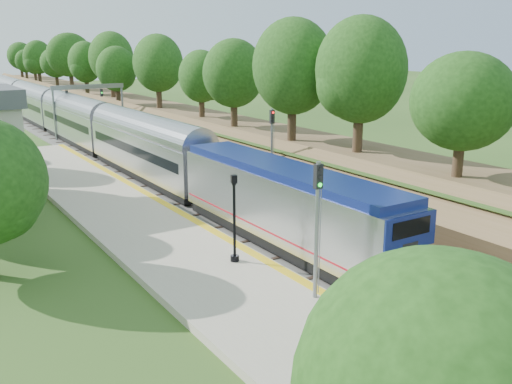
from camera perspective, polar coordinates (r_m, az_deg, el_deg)
ground at (r=23.24m, az=21.07°, el=-14.17°), size 320.00×320.00×0.00m
trackbed at (r=74.82m, az=-17.60°, el=5.73°), size 9.50×170.00×0.28m
platform at (r=31.82m, az=-8.88°, el=-5.04°), size 6.40×68.00×0.38m
yellow_stripe at (r=32.92m, az=-4.35°, el=-3.86°), size 0.55×68.00×0.01m
embankment at (r=77.13m, az=-11.69°, el=7.77°), size 10.64×170.00×11.70m
signal_gantry at (r=69.61m, az=-16.42°, el=9.14°), size 8.40×0.38×6.20m
trees_behind_platform at (r=33.36m, az=-21.91°, el=2.72°), size 7.82×53.32×7.21m
train at (r=84.94m, az=-21.06°, el=7.89°), size 2.93×137.62×4.31m
lamppost_mid at (r=18.70m, az=17.78°, el=-13.22°), size 0.42×0.42×4.30m
lamppost_far at (r=27.76m, az=-2.18°, el=-3.16°), size 0.43×0.43×4.36m
signal_platform at (r=23.44m, az=6.13°, el=-2.38°), size 0.34×0.27×5.87m
signal_farside at (r=41.87m, az=1.60°, el=5.10°), size 0.34×0.27×6.13m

